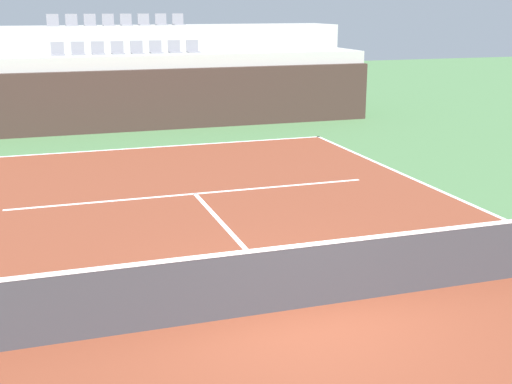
{
  "coord_description": "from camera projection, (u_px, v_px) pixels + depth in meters",
  "views": [
    {
      "loc": [
        -3.38,
        -8.24,
        4.16
      ],
      "look_at": [
        0.01,
        2.0,
        1.2
      ],
      "focal_mm": 47.86,
      "sensor_mm": 36.0,
      "label": 1
    }
  ],
  "objects": [
    {
      "name": "centre_service_line",
      "position": [
        235.0,
        238.0,
        12.59
      ],
      "size": [
        0.1,
        6.4,
        0.0
      ],
      "primitive_type": "cube",
      "color": "white",
      "rests_on": "court_surface"
    },
    {
      "name": "back_wall",
      "position": [
        136.0,
        101.0,
        23.09
      ],
      "size": [
        17.23,
        0.3,
        2.06
      ],
      "primitive_type": "cube",
      "color": "#33231E",
      "rests_on": "ground_plane"
    },
    {
      "name": "seating_row_lower",
      "position": [
        127.0,
        50.0,
        23.99
      ],
      "size": [
        5.17,
        0.44,
        0.44
      ],
      "color": "slate",
      "rests_on": "stands_tier_lower"
    },
    {
      "name": "court_surface",
      "position": [
        300.0,
        309.0,
        9.66
      ],
      "size": [
        11.0,
        24.0,
        0.01
      ],
      "primitive_type": "cube",
      "color": "brown",
      "rests_on": "ground_plane"
    },
    {
      "name": "stands_tier_upper",
      "position": [
        120.0,
        71.0,
        26.34
      ],
      "size": [
        17.23,
        2.4,
        3.41
      ],
      "primitive_type": "cube",
      "color": "#9E9E99",
      "rests_on": "ground_plane"
    },
    {
      "name": "ground_plane",
      "position": [
        300.0,
        309.0,
        9.67
      ],
      "size": [
        80.0,
        80.0,
        0.0
      ],
      "primitive_type": "plane",
      "color": "#477042"
    },
    {
      "name": "stands_tier_lower",
      "position": [
        130.0,
        90.0,
        24.26
      ],
      "size": [
        17.23,
        2.4,
        2.51
      ],
      "primitive_type": "cube",
      "color": "#9E9E99",
      "rests_on": "ground_plane"
    },
    {
      "name": "seating_row_upper",
      "position": [
        117.0,
        22.0,
        25.94
      ],
      "size": [
        5.17,
        0.44,
        0.44
      ],
      "color": "slate",
      "rests_on": "stands_tier_upper"
    },
    {
      "name": "baseline_far",
      "position": [
        152.0,
        147.0,
        20.6
      ],
      "size": [
        11.0,
        0.1,
        0.0
      ],
      "primitive_type": "cube",
      "color": "white",
      "rests_on": "court_surface"
    },
    {
      "name": "tennis_net",
      "position": [
        300.0,
        276.0,
        9.53
      ],
      "size": [
        11.08,
        0.08,
        1.07
      ],
      "color": "black",
      "rests_on": "court_surface"
    },
    {
      "name": "service_line_far",
      "position": [
        195.0,
        194.0,
        15.52
      ],
      "size": [
        8.26,
        0.1,
        0.0
      ],
      "primitive_type": "cube",
      "color": "white",
      "rests_on": "court_surface"
    }
  ]
}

